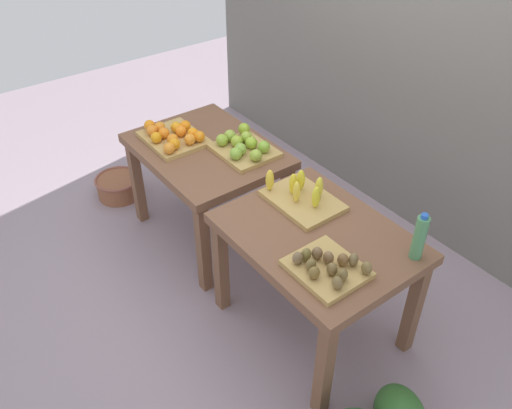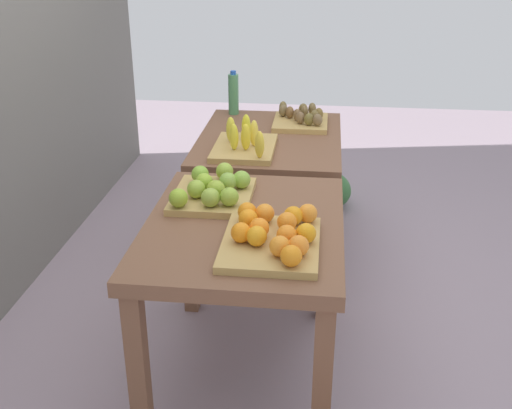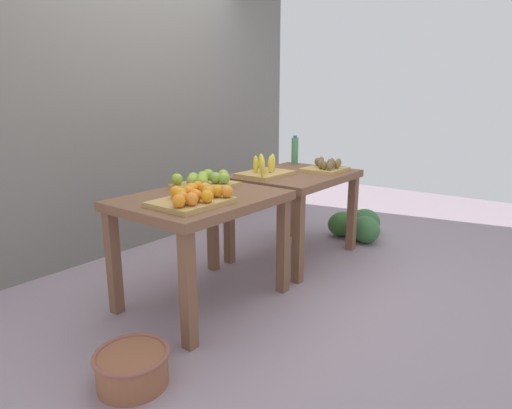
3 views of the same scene
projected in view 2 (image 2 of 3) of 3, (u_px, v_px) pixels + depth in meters
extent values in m
plane|color=gray|center=(259.00, 302.00, 3.35)|extent=(8.00, 8.00, 0.00)
cube|color=brown|center=(244.00, 229.00, 2.55)|extent=(1.04, 0.80, 0.06)
cube|color=brown|center=(322.00, 383.00, 2.25)|extent=(0.07, 0.07, 0.68)
cube|color=brown|center=(325.00, 258.00, 3.08)|extent=(0.07, 0.07, 0.68)
cube|color=brown|center=(138.00, 369.00, 2.32)|extent=(0.07, 0.07, 0.68)
cube|color=brown|center=(190.00, 251.00, 3.15)|extent=(0.07, 0.07, 0.68)
cube|color=brown|center=(270.00, 141.00, 3.56)|extent=(1.04, 0.80, 0.06)
cube|color=brown|center=(326.00, 240.00, 3.26)|extent=(0.07, 0.07, 0.68)
cube|color=brown|center=(328.00, 175.00, 4.10)|extent=(0.07, 0.07, 0.68)
cube|color=brown|center=(198.00, 233.00, 3.33)|extent=(0.07, 0.07, 0.68)
cube|color=brown|center=(225.00, 171.00, 4.17)|extent=(0.07, 0.07, 0.68)
cube|color=tan|center=(271.00, 244.00, 2.33)|extent=(0.44, 0.36, 0.03)
sphere|color=orange|center=(280.00, 246.00, 2.20)|extent=(0.11, 0.11, 0.08)
sphere|color=orange|center=(293.00, 216.00, 2.43)|extent=(0.10, 0.10, 0.08)
sphere|color=orange|center=(257.00, 236.00, 2.27)|extent=(0.10, 0.10, 0.08)
sphere|color=orange|center=(287.00, 222.00, 2.38)|extent=(0.10, 0.10, 0.08)
sphere|color=orange|center=(287.00, 235.00, 2.28)|extent=(0.11, 0.11, 0.08)
sphere|color=orange|center=(241.00, 233.00, 2.30)|extent=(0.11, 0.11, 0.08)
sphere|color=orange|center=(308.00, 213.00, 2.45)|extent=(0.10, 0.10, 0.08)
sphere|color=orange|center=(298.00, 246.00, 2.21)|extent=(0.09, 0.09, 0.08)
sphere|color=orange|center=(247.00, 212.00, 2.46)|extent=(0.10, 0.10, 0.08)
sphere|color=orange|center=(248.00, 219.00, 2.41)|extent=(0.11, 0.11, 0.08)
sphere|color=orange|center=(265.00, 213.00, 2.45)|extent=(0.11, 0.11, 0.08)
sphere|color=orange|center=(291.00, 256.00, 2.14)|extent=(0.10, 0.10, 0.08)
sphere|color=orange|center=(306.00, 233.00, 2.29)|extent=(0.08, 0.08, 0.08)
sphere|color=orange|center=(259.00, 228.00, 2.33)|extent=(0.11, 0.11, 0.08)
cube|color=tan|center=(213.00, 196.00, 2.74)|extent=(0.40, 0.34, 0.03)
sphere|color=#94B438|center=(196.00, 189.00, 2.67)|extent=(0.11, 0.11, 0.08)
sphere|color=#91B52E|center=(178.00, 198.00, 2.58)|extent=(0.10, 0.10, 0.08)
sphere|color=#8DB236|center=(229.00, 197.00, 2.59)|extent=(0.10, 0.10, 0.08)
sphere|color=#94B332|center=(216.00, 189.00, 2.67)|extent=(0.11, 0.11, 0.08)
sphere|color=#92B339|center=(225.00, 171.00, 2.86)|extent=(0.08, 0.08, 0.08)
sphere|color=#90B03C|center=(210.00, 198.00, 2.59)|extent=(0.11, 0.11, 0.08)
sphere|color=#84B436|center=(200.00, 174.00, 2.83)|extent=(0.11, 0.11, 0.08)
sphere|color=#92BA31|center=(204.00, 182.00, 2.74)|extent=(0.11, 0.11, 0.08)
sphere|color=#85AF3F|center=(228.00, 181.00, 2.75)|extent=(0.11, 0.11, 0.08)
sphere|color=#86B43C|center=(242.00, 180.00, 2.77)|extent=(0.11, 0.11, 0.08)
cube|color=tan|center=(244.00, 148.00, 3.32)|extent=(0.44, 0.32, 0.03)
ellipsoid|color=yellow|center=(260.00, 145.00, 3.11)|extent=(0.06, 0.06, 0.14)
ellipsoid|color=yellow|center=(246.00, 137.00, 3.22)|extent=(0.05, 0.06, 0.14)
ellipsoid|color=yellow|center=(246.00, 127.00, 3.38)|extent=(0.05, 0.06, 0.14)
ellipsoid|color=yellow|center=(254.00, 133.00, 3.28)|extent=(0.07, 0.06, 0.14)
ellipsoid|color=yellow|center=(234.00, 137.00, 3.22)|extent=(0.06, 0.06, 0.14)
ellipsoid|color=yellow|center=(231.00, 130.00, 3.34)|extent=(0.05, 0.05, 0.14)
cube|color=tan|center=(301.00, 123.00, 3.74)|extent=(0.36, 0.32, 0.03)
ellipsoid|color=brown|center=(314.00, 116.00, 3.69)|extent=(0.05, 0.06, 0.07)
ellipsoid|color=brown|center=(312.00, 109.00, 3.84)|extent=(0.06, 0.05, 0.07)
ellipsoid|color=brown|center=(305.00, 112.00, 3.77)|extent=(0.07, 0.06, 0.07)
ellipsoid|color=brown|center=(283.00, 107.00, 3.87)|extent=(0.06, 0.05, 0.07)
ellipsoid|color=brown|center=(309.00, 119.00, 3.63)|extent=(0.06, 0.06, 0.07)
ellipsoid|color=brown|center=(290.00, 112.00, 3.76)|extent=(0.07, 0.07, 0.07)
ellipsoid|color=brown|center=(283.00, 111.00, 3.79)|extent=(0.07, 0.07, 0.07)
ellipsoid|color=brown|center=(317.00, 120.00, 3.62)|extent=(0.06, 0.06, 0.07)
ellipsoid|color=brown|center=(303.00, 109.00, 3.82)|extent=(0.06, 0.07, 0.07)
ellipsoid|color=brown|center=(319.00, 114.00, 3.73)|extent=(0.07, 0.07, 0.07)
ellipsoid|color=brown|center=(300.00, 118.00, 3.66)|extent=(0.07, 0.07, 0.07)
ellipsoid|color=brown|center=(297.00, 115.00, 3.71)|extent=(0.07, 0.06, 0.07)
cylinder|color=#4C8C59|center=(233.00, 94.00, 3.92)|extent=(0.06, 0.06, 0.25)
cylinder|color=blue|center=(233.00, 73.00, 3.86)|extent=(0.04, 0.04, 0.02)
ellipsoid|color=#316635|center=(314.00, 175.00, 4.69)|extent=(0.26, 0.31, 0.26)
ellipsoid|color=#306429|center=(293.00, 185.00, 4.51)|extent=(0.41, 0.38, 0.25)
ellipsoid|color=#356835|center=(330.00, 189.00, 4.43)|extent=(0.39, 0.41, 0.26)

